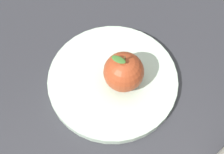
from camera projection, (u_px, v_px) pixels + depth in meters
ground_plane at (118, 98)px, 0.56m from camera, size 2.40×2.40×0.00m
dinner_plate at (112, 80)px, 0.57m from camera, size 0.24×0.24×0.02m
apple at (124, 72)px, 0.53m from camera, size 0.07×0.07×0.08m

